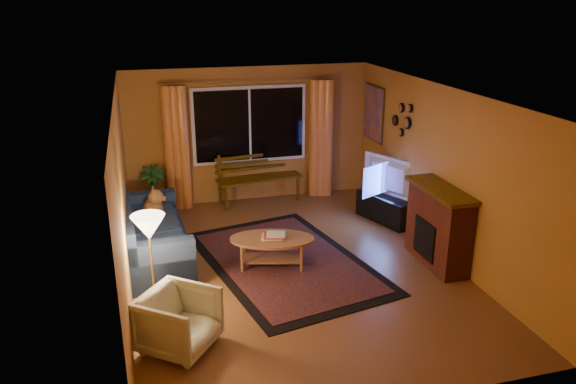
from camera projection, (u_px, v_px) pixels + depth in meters
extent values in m
cube|color=brown|center=(294.00, 268.00, 8.08)|extent=(4.50, 6.00, 0.02)
cube|color=white|center=(294.00, 93.00, 7.24)|extent=(4.50, 6.00, 0.02)
cube|color=#BF7D2F|center=(249.00, 135.00, 10.39)|extent=(4.50, 0.02, 2.50)
cube|color=#BF7D2F|center=(122.00, 201.00, 7.09)|extent=(0.02, 6.00, 2.50)
cube|color=#BF7D2F|center=(442.00, 172.00, 8.22)|extent=(0.02, 6.00, 2.50)
cube|color=black|center=(250.00, 125.00, 10.27)|extent=(2.00, 0.02, 1.30)
cylinder|color=#BF8C3F|center=(249.00, 81.00, 9.96)|extent=(3.20, 0.03, 0.03)
cylinder|color=orange|center=(177.00, 148.00, 9.98)|extent=(0.36, 0.36, 2.24)
cylinder|color=orange|center=(321.00, 139.00, 10.65)|extent=(0.36, 0.36, 2.24)
cube|color=#483104|center=(260.00, 190.00, 10.52)|extent=(1.64, 0.69, 0.48)
imported|color=#235B1E|center=(153.00, 190.00, 9.98)|extent=(0.51, 0.51, 0.85)
cube|color=#1A2945|center=(152.00, 231.00, 8.19)|extent=(1.04, 2.23, 0.89)
imported|color=beige|center=(179.00, 319.00, 6.12)|extent=(0.99, 0.99, 0.75)
cylinder|color=#BF8C3F|center=(152.00, 267.00, 6.70)|extent=(0.28, 0.28, 1.28)
cube|color=#702904|center=(285.00, 262.00, 8.23)|extent=(2.66, 3.59, 0.02)
cylinder|color=#A76B3E|center=(272.00, 252.00, 8.05)|extent=(1.49, 1.49, 0.44)
cube|color=black|center=(385.00, 209.00, 9.66)|extent=(0.70, 1.15, 0.45)
imported|color=black|center=(387.00, 178.00, 9.47)|extent=(0.64, 1.10, 0.66)
cube|color=maroon|center=(439.00, 228.00, 8.04)|extent=(0.40, 1.20, 1.10)
cube|color=orange|center=(373.00, 113.00, 10.30)|extent=(0.04, 0.76, 0.96)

